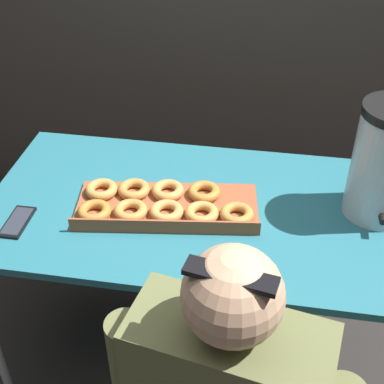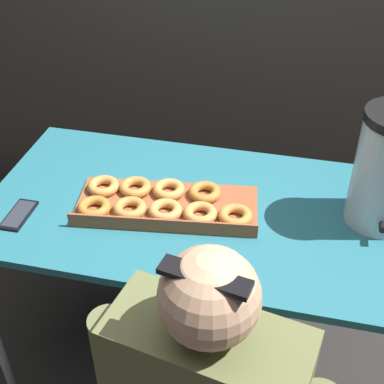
{
  "view_description": "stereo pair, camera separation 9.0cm",
  "coord_description": "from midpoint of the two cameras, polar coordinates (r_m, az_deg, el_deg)",
  "views": [
    {
      "loc": [
        0.2,
        -1.41,
        1.9
      ],
      "look_at": [
        -0.03,
        0.0,
        0.83
      ],
      "focal_mm": 50.0,
      "sensor_mm": 36.0,
      "label": 1
    },
    {
      "loc": [
        0.29,
        -1.39,
        1.9
      ],
      "look_at": [
        -0.03,
        0.0,
        0.83
      ],
      "focal_mm": 50.0,
      "sensor_mm": 36.0,
      "label": 2
    }
  ],
  "objects": [
    {
      "name": "ground_plane",
      "position": [
        2.37,
        1.99,
        -16.35
      ],
      "size": [
        12.0,
        12.0,
        0.0
      ],
      "primitive_type": "plane",
      "color": "#2D2B28"
    },
    {
      "name": "folding_table",
      "position": [
        1.84,
        2.45,
        -2.83
      ],
      "size": [
        1.48,
        0.77,
        0.77
      ],
      "color": "#236675",
      "rests_on": "ground"
    },
    {
      "name": "donut_box",
      "position": [
        1.79,
        -1.74,
        -1.26
      ],
      "size": [
        0.64,
        0.34,
        0.05
      ],
      "rotation": [
        0.0,
        0.0,
        0.13
      ],
      "color": "brown",
      "rests_on": "folding_table"
    },
    {
      "name": "cell_phone",
      "position": [
        1.85,
        -16.66,
        -2.37
      ],
      "size": [
        0.07,
        0.16,
        0.01
      ],
      "rotation": [
        0.0,
        0.0,
        0.01
      ],
      "color": "black",
      "rests_on": "folding_table"
    }
  ]
}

